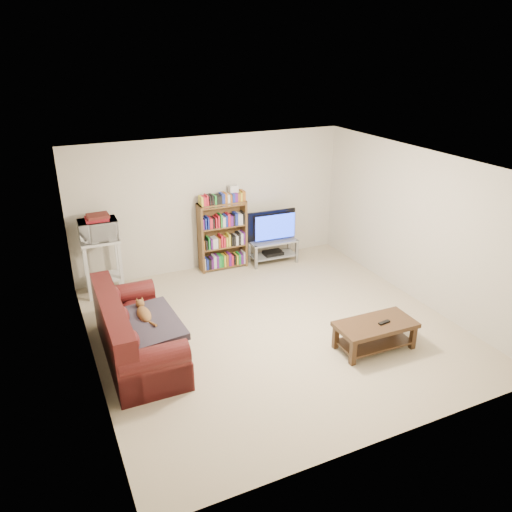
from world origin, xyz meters
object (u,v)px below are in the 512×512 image
sofa (133,337)px  coffee_table (375,331)px  tv_stand (273,247)px  bookshelf (223,235)px

sofa → coffee_table: sofa is taller
sofa → tv_stand: size_ratio=2.22×
coffee_table → tv_stand: 3.18m
tv_stand → bookshelf: bookshelf is taller
sofa → bookshelf: 3.06m
bookshelf → sofa: bearing=-133.0°
coffee_table → sofa: bearing=160.4°
sofa → tv_stand: (3.05, 2.03, -0.00)m
coffee_table → tv_stand: size_ratio=1.20×
sofa → bookshelf: size_ratio=1.60×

